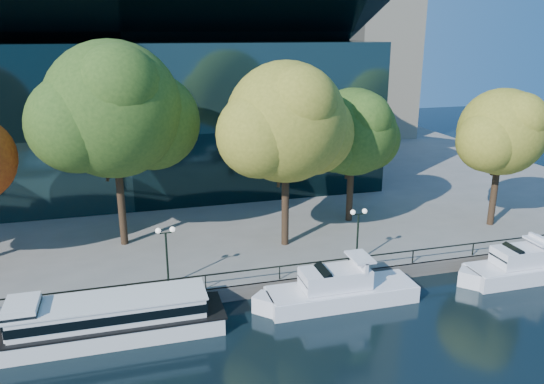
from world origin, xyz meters
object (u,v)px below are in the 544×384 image
object	(u,v)px
tour_boat	(96,320)
tree_2	(116,113)
tree_5	(503,134)
tree_4	(354,134)
cruiser_far	(519,267)
lamp_2	(358,223)
cruiser_near	(336,290)
lamp_1	(166,243)
tree_3	(288,125)

from	to	relation	value
tour_boat	tree_2	bearing A→B (deg)	80.77
tree_5	tree_4	bearing A→B (deg)	159.69
tree_4	tree_5	xyz separation A→B (m)	(11.40, -4.22, 0.20)
cruiser_far	lamp_2	distance (m)	11.91
tree_5	tree_2	bearing A→B (deg)	172.74
cruiser_near	cruiser_far	size ratio (longest dim) A/B	1.15
tour_boat	lamp_2	xyz separation A→B (m)	(17.87, 3.78, 2.75)
tour_boat	lamp_1	xyz separation A→B (m)	(4.43, 3.78, 2.75)
tree_5	cruiser_near	bearing A→B (deg)	-156.53
cruiser_far	tour_boat	bearing A→B (deg)	179.84
tour_boat	lamp_1	size ratio (longest dim) A/B	3.77
tree_2	cruiser_far	bearing A→B (deg)	-23.70
tree_2	lamp_1	size ratio (longest dim) A/B	3.86
cruiser_near	cruiser_far	bearing A→B (deg)	-1.03
cruiser_near	tree_3	xyz separation A→B (m)	(-0.77, 8.14, 9.46)
tree_4	tour_boat	bearing A→B (deg)	-150.20
cruiser_far	tree_5	size ratio (longest dim) A/B	0.82
tour_boat	lamp_1	distance (m)	6.44
tour_boat	cruiser_far	bearing A→B (deg)	-0.16
tree_3	tree_5	xyz separation A→B (m)	(18.38, -0.49, -1.52)
tour_boat	cruiser_near	world-z (taller)	cruiser_near
tree_2	cruiser_near	bearing A→B (deg)	-41.79
lamp_1	tree_5	bearing A→B (deg)	8.21
tour_boat	tree_3	distance (m)	18.73
cruiser_near	tour_boat	bearing A→B (deg)	-179.34
lamp_1	tour_boat	bearing A→B (deg)	-139.51
cruiser_near	tree_2	distance (m)	20.16
tour_boat	tree_3	bearing A→B (deg)	30.63
tree_2	lamp_2	distance (m)	19.29
tour_boat	cruiser_near	distance (m)	14.80
cruiser_near	tree_2	xyz separation A→B (m)	(-12.90, 11.53, 10.35)
tour_boat	tree_4	size ratio (longest dim) A/B	1.31
tree_3	tree_5	bearing A→B (deg)	-1.54
tree_3	cruiser_near	bearing A→B (deg)	-84.60
tree_2	tree_5	world-z (taller)	tree_2
tree_2	tree_3	distance (m)	12.63
cruiser_far	lamp_2	world-z (taller)	lamp_2
tree_4	lamp_1	bearing A→B (deg)	-153.54
cruiser_far	tree_4	bearing A→B (deg)	122.52
cruiser_near	tree_2	size ratio (longest dim) A/B	0.70
tree_4	tree_5	distance (m)	12.15
tree_4	tree_5	world-z (taller)	tree_5
lamp_2	tree_3	bearing A→B (deg)	130.30
tree_2	tree_5	xyz separation A→B (m)	(30.51, -3.88, -2.41)
tree_4	tree_3	bearing A→B (deg)	-151.92
cruiser_far	tree_2	size ratio (longest dim) A/B	0.61
tree_3	lamp_2	bearing A→B (deg)	-49.70
cruiser_near	tree_3	world-z (taller)	tree_3
lamp_1	lamp_2	world-z (taller)	same
tree_5	tree_3	bearing A→B (deg)	178.46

